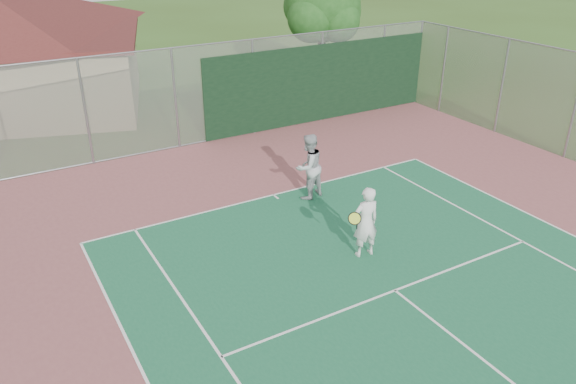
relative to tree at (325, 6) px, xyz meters
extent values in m
cylinder|color=gray|center=(-11.86, -4.22, -2.03)|extent=(0.08, 0.08, 3.50)
cylinder|color=gray|center=(-8.86, -4.22, -2.03)|extent=(0.08, 0.08, 3.50)
cylinder|color=gray|center=(-5.86, -4.22, -2.03)|extent=(0.08, 0.08, 3.50)
cylinder|color=gray|center=(-2.86, -4.22, -2.03)|extent=(0.08, 0.08, 3.50)
cylinder|color=gray|center=(0.14, -4.22, -2.03)|extent=(0.08, 0.08, 3.50)
cylinder|color=gray|center=(2.14, -4.22, -2.03)|extent=(0.08, 0.08, 3.50)
cylinder|color=gray|center=(-7.86, -4.22, -0.28)|extent=(20.00, 0.05, 0.05)
cylinder|color=gray|center=(-7.86, -4.22, -3.73)|extent=(20.00, 0.05, 0.05)
cube|color=#999EA0|center=(-7.86, -4.22, -2.03)|extent=(20.00, 0.02, 3.50)
cube|color=black|center=(-2.86, -4.27, -2.23)|extent=(10.00, 0.04, 3.00)
cylinder|color=gray|center=(2.14, -5.72, -2.03)|extent=(0.08, 0.08, 3.50)
cylinder|color=gray|center=(2.14, -8.72, -2.03)|extent=(0.08, 0.08, 3.50)
cylinder|color=gray|center=(2.14, -11.72, -2.03)|extent=(0.08, 0.08, 3.50)
cube|color=#999EA0|center=(2.14, -8.72, -2.03)|extent=(0.02, 9.00, 3.50)
cube|color=black|center=(-12.14, -0.10, -2.75)|extent=(0.89, 0.06, 2.07)
cylinder|color=#3C2615|center=(-0.10, 0.01, -2.26)|extent=(0.39, 0.39, 3.04)
sphere|color=#1B4916|center=(-0.10, 0.01, 0.13)|extent=(3.47, 3.47, 3.47)
sphere|color=#1B4916|center=(0.88, 0.33, -0.31)|extent=(2.39, 2.39, 2.39)
sphere|color=#1B4916|center=(-0.97, -0.43, -0.42)|extent=(2.17, 2.17, 2.17)
sphere|color=#1B4916|center=(0.12, -0.97, -0.53)|extent=(1.95, 1.95, 1.95)
sphere|color=#1B4916|center=(-0.43, 0.88, -0.09)|extent=(2.17, 2.17, 2.17)
imported|color=silver|center=(-7.56, -13.30, -2.89)|extent=(0.70, 0.50, 1.78)
imported|color=#ABAEB0|center=(-7.05, -9.96, -2.82)|extent=(1.08, 0.94, 1.92)
camera|label=1|loc=(-14.92, -22.33, 3.46)|focal=35.00mm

